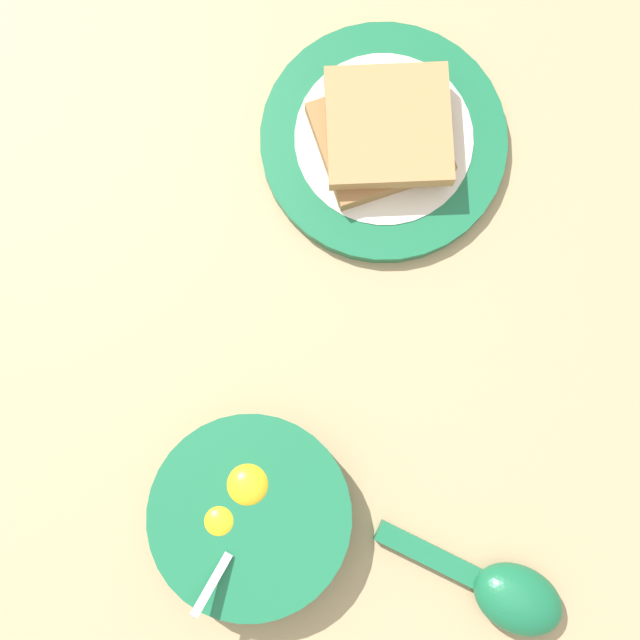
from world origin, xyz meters
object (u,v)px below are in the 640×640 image
Objects in this scene: toast_sandwich at (384,132)px; soup_spoon at (504,592)px; egg_bowl at (251,515)px; toast_plate at (383,141)px.

toast_sandwich reaches higher than soup_spoon.
toast_sandwich is at bearing -126.92° from egg_bowl.
egg_bowl is 0.34m from toast_sandwich.
toast_plate is 1.70× the size of toast_sandwich.
egg_bowl reaches higher than toast_plate.
egg_bowl is at bearing -34.60° from soup_spoon.
soup_spoon is at bearing 145.40° from egg_bowl.
toast_sandwich is 0.90× the size of soup_spoon.
toast_sandwich is (-0.21, -0.27, 0.01)m from egg_bowl.
egg_bowl reaches higher than toast_sandwich.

